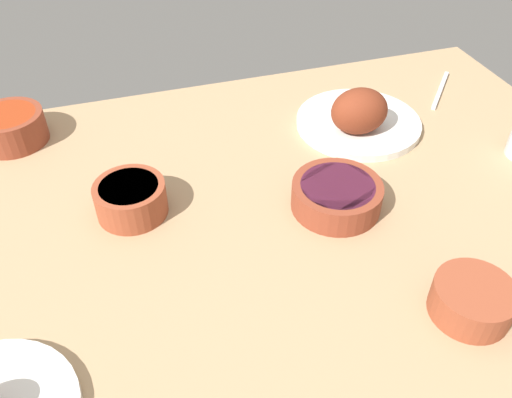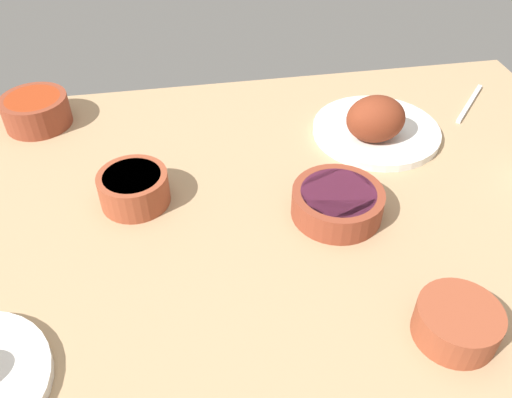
% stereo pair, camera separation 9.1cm
% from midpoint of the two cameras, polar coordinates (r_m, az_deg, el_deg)
% --- Properties ---
extents(dining_table, '(1.40, 0.90, 0.04)m').
position_cam_midpoint_polar(dining_table, '(0.93, -2.78, -1.98)').
color(dining_table, tan).
rests_on(dining_table, ground).
extents(plate_center_main, '(0.26, 0.26, 0.10)m').
position_cam_midpoint_polar(plate_center_main, '(1.11, 8.65, 8.58)').
color(plate_center_main, silver).
rests_on(plate_center_main, dining_table).
extents(bowl_sauce, '(0.14, 0.14, 0.06)m').
position_cam_midpoint_polar(bowl_sauce, '(1.19, -26.89, 6.86)').
color(bowl_sauce, brown).
rests_on(bowl_sauce, dining_table).
extents(bowl_pasta, '(0.11, 0.11, 0.05)m').
position_cam_midpoint_polar(bowl_pasta, '(0.79, 19.18, -10.27)').
color(bowl_pasta, brown).
rests_on(bowl_pasta, dining_table).
extents(bowl_cream, '(0.12, 0.12, 0.06)m').
position_cam_midpoint_polar(bowl_cream, '(0.93, -16.05, -0.01)').
color(bowl_cream, brown).
rests_on(bowl_cream, dining_table).
extents(bowl_onions, '(0.15, 0.15, 0.05)m').
position_cam_midpoint_polar(bowl_onions, '(0.91, 5.84, 0.33)').
color(bowl_onions, brown).
rests_on(bowl_onions, dining_table).
extents(fork_loose, '(0.13, 0.14, 0.01)m').
position_cam_midpoint_polar(fork_loose, '(1.30, 17.28, 11.05)').
color(fork_loose, silver).
rests_on(fork_loose, dining_table).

